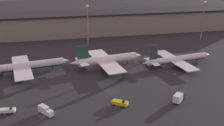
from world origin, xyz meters
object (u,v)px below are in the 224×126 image
(service_vehicle_2, at_px, (8,110))
(service_vehicle_3, at_px, (45,110))
(airplane_1, at_px, (107,60))
(service_vehicle_0, at_px, (120,103))
(airplane_0, at_px, (24,66))
(airplane_2, at_px, (177,59))
(service_vehicle_1, at_px, (179,97))

(service_vehicle_2, xyz_separation_m, service_vehicle_3, (13.60, -3.84, 0.57))
(airplane_1, bearing_deg, service_vehicle_0, -102.91)
(airplane_0, xyz_separation_m, airplane_2, (78.57, -5.03, -0.40))
(service_vehicle_1, relative_size, service_vehicle_2, 1.21)
(airplane_2, height_order, service_vehicle_1, airplane_2)
(airplane_1, relative_size, service_vehicle_2, 6.91)
(airplane_2, distance_m, service_vehicle_2, 88.67)
(airplane_1, distance_m, service_vehicle_0, 42.17)
(airplane_1, xyz_separation_m, service_vehicle_3, (-30.96, -42.90, -1.87))
(airplane_1, relative_size, service_vehicle_1, 5.74)
(airplane_0, bearing_deg, service_vehicle_2, -103.37)
(airplane_0, height_order, service_vehicle_1, airplane_0)
(service_vehicle_1, distance_m, service_vehicle_3, 51.55)
(airplane_0, distance_m, service_vehicle_3, 44.77)
(service_vehicle_0, xyz_separation_m, service_vehicle_3, (-28.08, -0.89, 0.53))
(service_vehicle_0, height_order, service_vehicle_2, service_vehicle_0)
(airplane_0, height_order, service_vehicle_0, airplane_0)
(service_vehicle_3, bearing_deg, service_vehicle_0, 55.30)
(airplane_1, bearing_deg, service_vehicle_1, -73.68)
(airplane_2, relative_size, service_vehicle_2, 7.22)
(airplane_0, xyz_separation_m, service_vehicle_3, (10.56, -43.48, -1.46))
(service_vehicle_0, xyz_separation_m, service_vehicle_2, (-41.68, 2.95, -0.04))
(airplane_0, xyz_separation_m, service_vehicle_2, (-3.04, -39.64, -2.03))
(airplane_1, relative_size, airplane_2, 0.96)
(service_vehicle_0, relative_size, service_vehicle_1, 0.93)
(service_vehicle_3, bearing_deg, airplane_2, 82.97)
(airplane_2, distance_m, service_vehicle_0, 54.84)
(service_vehicle_1, bearing_deg, airplane_1, 70.56)
(airplane_2, xyz_separation_m, service_vehicle_2, (-81.61, -34.61, -1.63))
(airplane_0, height_order, service_vehicle_3, airplane_0)
(service_vehicle_1, bearing_deg, airplane_2, 22.41)
(service_vehicle_1, relative_size, service_vehicle_3, 1.04)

